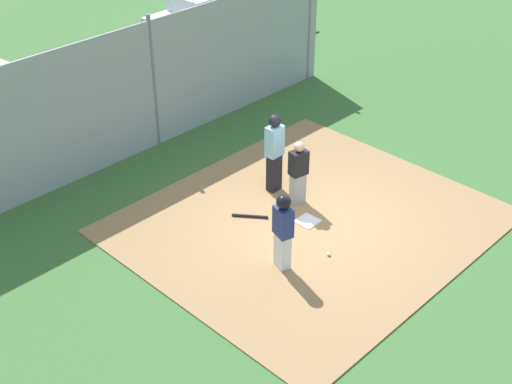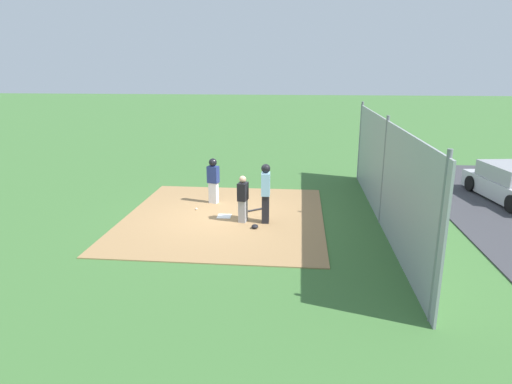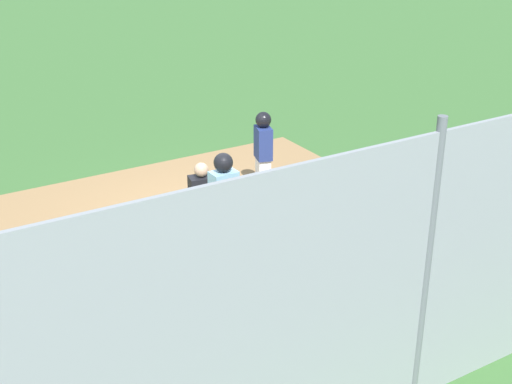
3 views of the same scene
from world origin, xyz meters
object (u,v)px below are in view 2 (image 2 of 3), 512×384
at_px(baseball_bat, 256,210).
at_px(home_plate, 224,216).
at_px(umpire, 266,192).
at_px(catcher_mask, 255,226).
at_px(runner, 213,178).
at_px(baseball, 196,209).
at_px(catcher, 243,198).

bearing_deg(baseball_bat, home_plate, -0.41).
xyz_separation_m(umpire, catcher_mask, (-0.57, 0.28, -0.94)).
distance_m(runner, baseball_bat, 1.98).
bearing_deg(baseball, baseball_bat, -85.96).
bearing_deg(home_plate, baseball, 60.70).
distance_m(catcher, catcher_mask, 1.00).
height_order(catcher_mask, baseball, catcher_mask).
relative_size(catcher, catcher_mask, 6.18).
xyz_separation_m(home_plate, baseball, (0.60, 1.06, 0.03)).
xyz_separation_m(runner, catcher_mask, (-2.48, -1.73, -0.86)).
bearing_deg(baseball_bat, catcher, 37.79).
bearing_deg(umpire, baseball, -24.37).
xyz_separation_m(baseball_bat, baseball, (-0.14, 2.05, 0.01)).
relative_size(catcher, baseball_bat, 1.92).
relative_size(home_plate, catcher, 0.30).
bearing_deg(umpire, catcher_mask, 62.70).
xyz_separation_m(home_plate, baseball_bat, (0.74, -0.98, 0.02)).
bearing_deg(baseball, runner, -26.44).
bearing_deg(runner, umpire, 62.78).
bearing_deg(catcher_mask, runner, 34.95).
bearing_deg(catcher, baseball, -19.09).
height_order(umpire, baseball_bat, umpire).
bearing_deg(catcher, home_plate, -20.93).
bearing_deg(catcher_mask, umpire, -25.67).
height_order(umpire, catcher_mask, umpire).
height_order(catcher, baseball_bat, catcher).
bearing_deg(catcher_mask, catcher, 36.99).
relative_size(home_plate, baseball_bat, 0.57).
distance_m(home_plate, runner, 1.85).
bearing_deg(baseball, catcher, -120.50).
relative_size(baseball_bat, baseball, 10.43).
xyz_separation_m(baseball_bat, catcher_mask, (-1.74, -0.12, 0.03)).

